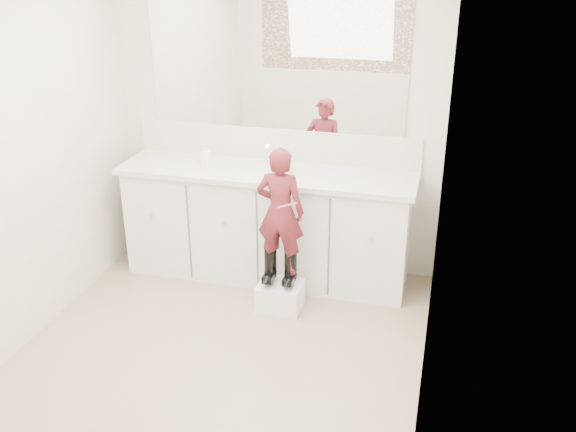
# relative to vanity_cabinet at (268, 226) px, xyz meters

# --- Properties ---
(floor) EXTENTS (3.00, 3.00, 0.00)m
(floor) POSITION_rel_vanity_cabinet_xyz_m (0.00, -1.23, -0.42)
(floor) COLOR #90775E
(floor) RESTS_ON ground
(wall_back) EXTENTS (2.60, 0.00, 2.60)m
(wall_back) POSITION_rel_vanity_cabinet_xyz_m (0.00, 0.27, 0.77)
(wall_back) COLOR beige
(wall_back) RESTS_ON floor
(wall_front) EXTENTS (2.60, 0.00, 2.60)m
(wall_front) POSITION_rel_vanity_cabinet_xyz_m (0.00, -2.73, 0.77)
(wall_front) COLOR beige
(wall_front) RESTS_ON floor
(wall_left) EXTENTS (0.00, 3.00, 3.00)m
(wall_left) POSITION_rel_vanity_cabinet_xyz_m (-1.30, -1.23, 0.78)
(wall_left) COLOR beige
(wall_left) RESTS_ON floor
(wall_right) EXTENTS (0.00, 3.00, 3.00)m
(wall_right) POSITION_rel_vanity_cabinet_xyz_m (1.30, -1.23, 0.78)
(wall_right) COLOR beige
(wall_right) RESTS_ON floor
(vanity_cabinet) EXTENTS (2.20, 0.55, 0.85)m
(vanity_cabinet) POSITION_rel_vanity_cabinet_xyz_m (0.00, 0.00, 0.00)
(vanity_cabinet) COLOR silver
(vanity_cabinet) RESTS_ON floor
(countertop) EXTENTS (2.28, 0.58, 0.04)m
(countertop) POSITION_rel_vanity_cabinet_xyz_m (0.00, -0.01, 0.45)
(countertop) COLOR beige
(countertop) RESTS_ON vanity_cabinet
(backsplash) EXTENTS (2.28, 0.03, 0.25)m
(backsplash) POSITION_rel_vanity_cabinet_xyz_m (0.00, 0.26, 0.59)
(backsplash) COLOR beige
(backsplash) RESTS_ON countertop
(mirror) EXTENTS (2.00, 0.02, 1.00)m
(mirror) POSITION_rel_vanity_cabinet_xyz_m (0.00, 0.26, 1.22)
(mirror) COLOR white
(mirror) RESTS_ON wall_back
(dot_panel) EXTENTS (2.00, 0.01, 1.20)m
(dot_panel) POSITION_rel_vanity_cabinet_xyz_m (0.00, -2.71, 1.22)
(dot_panel) COLOR #472819
(dot_panel) RESTS_ON wall_front
(faucet) EXTENTS (0.08, 0.08, 0.10)m
(faucet) POSITION_rel_vanity_cabinet_xyz_m (0.00, 0.15, 0.52)
(faucet) COLOR silver
(faucet) RESTS_ON countertop
(cup) EXTENTS (0.11, 0.11, 0.08)m
(cup) POSITION_rel_vanity_cabinet_xyz_m (0.18, -0.05, 0.51)
(cup) COLOR #F0EBC0
(cup) RESTS_ON countertop
(soap_bottle) EXTENTS (0.08, 0.08, 0.16)m
(soap_bottle) POSITION_rel_vanity_cabinet_xyz_m (-0.49, 0.01, 0.55)
(soap_bottle) COLOR white
(soap_bottle) RESTS_ON countertop
(step_stool) EXTENTS (0.32, 0.27, 0.20)m
(step_stool) POSITION_rel_vanity_cabinet_xyz_m (0.24, -0.49, -0.32)
(step_stool) COLOR white
(step_stool) RESTS_ON floor
(boot_left) EXTENTS (0.10, 0.18, 0.26)m
(boot_left) POSITION_rel_vanity_cabinet_xyz_m (0.16, -0.48, -0.09)
(boot_left) COLOR black
(boot_left) RESTS_ON step_stool
(boot_right) EXTENTS (0.10, 0.18, 0.26)m
(boot_right) POSITION_rel_vanity_cabinet_xyz_m (0.31, -0.48, -0.09)
(boot_right) COLOR black
(boot_right) RESTS_ON step_stool
(toddler) EXTENTS (0.34, 0.23, 0.93)m
(toddler) POSITION_rel_vanity_cabinet_xyz_m (0.24, -0.48, 0.34)
(toddler) COLOR #972E39
(toddler) RESTS_ON step_stool
(toothbrush) EXTENTS (0.14, 0.01, 0.06)m
(toothbrush) POSITION_rel_vanity_cabinet_xyz_m (0.31, -0.55, 0.43)
(toothbrush) COLOR #E85AB3
(toothbrush) RESTS_ON toddler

